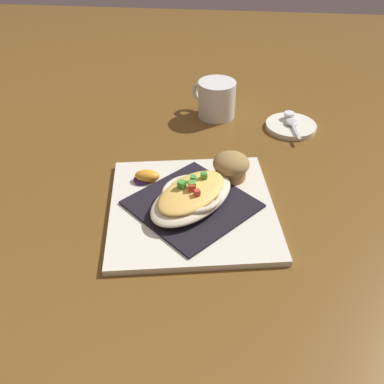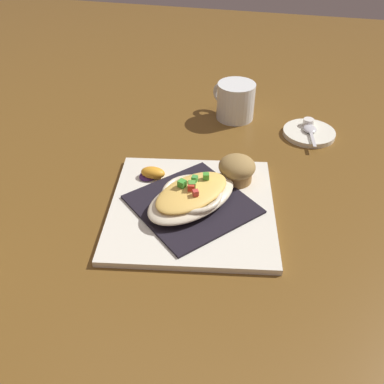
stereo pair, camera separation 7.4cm
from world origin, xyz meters
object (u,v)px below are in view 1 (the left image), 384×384
Objects in this scene: square_plate at (192,208)px; creamer_saucer at (291,126)px; gratin_dish at (192,195)px; muffin at (231,166)px; creamer_cup_0 at (289,116)px; coffee_mug at (216,101)px; spoon at (292,123)px; orange_garnish at (146,176)px.

square_plate and creamer_saucer have the same top height.
muffin is (0.07, 0.09, 0.00)m from gratin_dish.
square_plate is 2.48× the size of creamer_saucer.
square_plate is 0.40m from creamer_cup_0.
coffee_mug is 4.61× the size of creamer_cup_0.
creamer_cup_0 is (-0.00, 0.03, 0.00)m from spoon.
muffin is 0.16m from orange_garnish.
square_plate is 5.12× the size of orange_garnish.
square_plate is 0.38m from creamer_saucer.
spoon is (0.20, 0.32, 0.01)m from square_plate.
square_plate is 1.39× the size of gratin_dish.
gratin_dish is 1.90× the size of coffee_mug.
creamer_saucer is at bearing 98.81° from spoon.
square_plate is 4.16× the size of muffin.
spoon is 0.03m from creamer_cup_0.
square_plate is at bearing -122.63° from spoon.
orange_garnish is 0.39m from spoon.
gratin_dish is 0.38m from spoon.
square_plate is 2.65× the size of coffee_mug.
creamer_cup_0 is (-0.00, 0.03, 0.01)m from creamer_saucer.
muffin is at bearing -120.95° from creamer_saucer.
orange_garnish is at bearing -140.04° from spoon.
muffin is 0.71× the size of spoon.
creamer_cup_0 reaches higher than spoon.
gratin_dish is 0.37m from coffee_mug.
muffin is 1.23× the size of orange_garnish.
spoon is at bearing 57.37° from square_plate.
muffin reaches higher than spoon.
orange_garnish is 0.48× the size of creamer_saucer.
gratin_dish is 0.38m from creamer_saucer.
square_plate is 12.19× the size of creamer_cup_0.
coffee_mug is 1.12× the size of spoon.
orange_garnish is at bearing -111.35° from coffee_mug.
muffin is 0.64× the size of coffee_mug.
orange_garnish is 0.41m from creamer_cup_0.
square_plate is at bearing -125.25° from muffin.
orange_garnish is 0.58× the size of spoon.
gratin_dish is at bearing -35.00° from orange_garnish.
creamer_saucer is at bearing 57.75° from square_plate.
gratin_dish is at bearing -122.63° from spoon.
spoon is at bearing -81.19° from creamer_saucer.
creamer_saucer is (0.20, 0.32, -0.03)m from gratin_dish.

